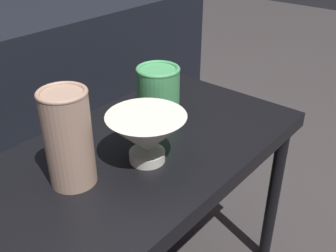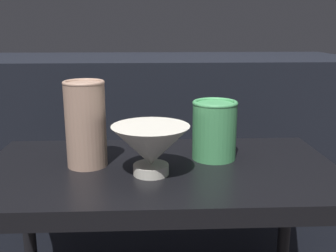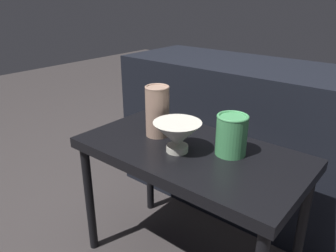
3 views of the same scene
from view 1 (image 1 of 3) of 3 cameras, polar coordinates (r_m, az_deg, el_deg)
name	(u,v)px [view 1 (image 1 of 3)]	position (r m, az deg, el deg)	size (l,w,h in m)	color
table	(139,169)	(0.94, -4.25, -6.31)	(0.83, 0.45, 0.54)	black
couch_backdrop	(14,129)	(1.40, -21.50, -0.42)	(1.41, 0.50, 0.75)	black
bowl	(147,135)	(0.83, -3.13, -1.33)	(0.17, 0.17, 0.11)	silver
vase_textured_left	(68,137)	(0.77, -14.27, -1.61)	(0.09, 0.09, 0.20)	tan
vase_colorful_right	(158,93)	(0.99, -1.42, 4.76)	(0.11, 0.11, 0.14)	#47995B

